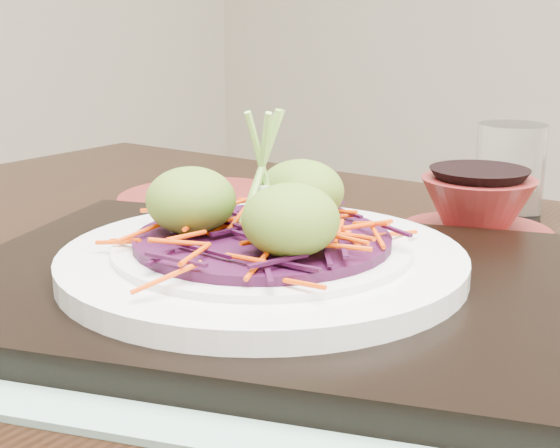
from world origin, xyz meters
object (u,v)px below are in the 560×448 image
Objects in this scene: dining_table at (308,445)px; terracotta_bowl_set at (477,213)px; serving_tray at (263,285)px; white_plate at (262,259)px; terracotta_side_plate at (209,201)px; water_glass at (510,172)px.

dining_table is 7.45× the size of terracotta_bowl_set.
terracotta_bowl_set is (0.05, 0.25, 0.01)m from serving_tray.
white_plate is 0.29m from terracotta_side_plate.
serving_tray is 0.34m from water_glass.
serving_tray is 2.46× the size of terracotta_bowl_set.
water_glass reaches higher than white_plate.
terracotta_side_plate is 0.28m from terracotta_bowl_set.
white_plate is at bearing -97.04° from water_glass.
water_glass is (0.04, 0.34, 0.03)m from serving_tray.
white_plate is 1.60× the size of terracotta_bowl_set.
terracotta_side_plate is at bearing 144.00° from dining_table.
water_glass reaches higher than serving_tray.
terracotta_bowl_set is (0.01, -0.09, -0.02)m from water_glass.
serving_tray is at bearing -161.90° from dining_table.
terracotta_side_plate is (-0.26, 0.17, 0.11)m from dining_table.
terracotta_side_plate is 2.01× the size of water_glass.
dining_table is at bearing -94.29° from terracotta_bowl_set.
water_glass is at bearing 82.96° from white_plate.
serving_tray is 0.02m from white_plate.
dining_table is 13.91× the size of water_glass.
serving_tray is 2.28× the size of terracotta_side_plate.
terracotta_bowl_set is (0.28, 0.06, 0.02)m from terracotta_side_plate.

